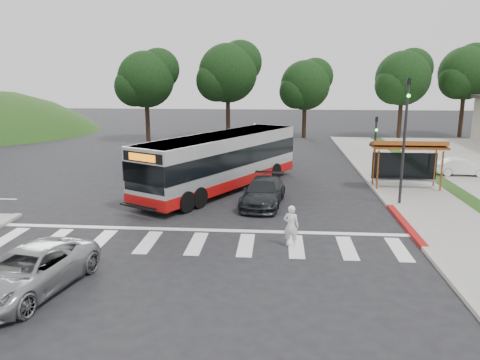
# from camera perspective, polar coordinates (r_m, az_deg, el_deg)

# --- Properties ---
(ground) EXTENTS (140.00, 140.00, 0.00)m
(ground) POSITION_cam_1_polar(r_m,az_deg,el_deg) (23.83, -3.26, -3.55)
(ground) COLOR black
(ground) RESTS_ON ground
(sidewalk_east) EXTENTS (4.00, 40.00, 0.12)m
(sidewalk_east) POSITION_cam_1_polar(r_m,az_deg,el_deg) (32.31, 18.51, 0.26)
(sidewalk_east) COLOR gray
(sidewalk_east) RESTS_ON ground
(curb_east) EXTENTS (0.30, 40.00, 0.15)m
(curb_east) POSITION_cam_1_polar(r_m,az_deg,el_deg) (31.89, 15.02, 0.35)
(curb_east) COLOR #9E9991
(curb_east) RESTS_ON ground
(curb_east_red) EXTENTS (0.32, 6.00, 0.15)m
(curb_east_red) POSITION_cam_1_polar(r_m,az_deg,el_deg) (22.44, 19.48, -5.12)
(curb_east_red) COLOR maroon
(curb_east_red) RESTS_ON ground
(crosswalk_ladder) EXTENTS (18.00, 2.60, 0.01)m
(crosswalk_ladder) POSITION_cam_1_polar(r_m,az_deg,el_deg) (19.14, -5.32, -7.71)
(crosswalk_ladder) COLOR silver
(crosswalk_ladder) RESTS_ON ground
(bus_shelter) EXTENTS (4.20, 1.60, 2.86)m
(bus_shelter) POSITION_cam_1_polar(r_m,az_deg,el_deg) (29.10, 19.76, 3.44)
(bus_shelter) COLOR brown
(bus_shelter) RESTS_ON sidewalk_east
(traffic_signal_ne_tall) EXTENTS (0.18, 0.37, 6.50)m
(traffic_signal_ne_tall) POSITION_cam_1_polar(r_m,az_deg,el_deg) (25.14, 19.46, 5.63)
(traffic_signal_ne_tall) COLOR black
(traffic_signal_ne_tall) RESTS_ON ground
(traffic_signal_ne_short) EXTENTS (0.18, 0.37, 4.00)m
(traffic_signal_ne_short) POSITION_cam_1_polar(r_m,az_deg,el_deg) (32.07, 16.17, 4.72)
(traffic_signal_ne_short) COLOR black
(traffic_signal_ne_short) RESTS_ON ground
(tree_ne_a) EXTENTS (6.16, 5.74, 9.30)m
(tree_ne_a) POSITION_cam_1_polar(r_m,az_deg,el_deg) (52.33, 19.30, 11.73)
(tree_ne_a) COLOR black
(tree_ne_a) RESTS_ON parking_lot
(tree_ne_b) EXTENTS (6.16, 5.74, 10.02)m
(tree_ne_b) POSITION_cam_1_polar(r_m,az_deg,el_deg) (56.34, 25.88, 11.75)
(tree_ne_b) COLOR black
(tree_ne_b) RESTS_ON ground
(tree_north_a) EXTENTS (6.60, 6.15, 10.17)m
(tree_north_a) POSITION_cam_1_polar(r_m,az_deg,el_deg) (48.99, -1.39, 13.02)
(tree_north_a) COLOR black
(tree_north_a) RESTS_ON ground
(tree_north_b) EXTENTS (5.72, 5.33, 8.43)m
(tree_north_b) POSITION_cam_1_polar(r_m,az_deg,el_deg) (50.80, 8.04, 11.47)
(tree_north_b) COLOR black
(tree_north_b) RESTS_ON ground
(tree_north_c) EXTENTS (6.16, 5.74, 9.30)m
(tree_north_c) POSITION_cam_1_polar(r_m,az_deg,el_deg) (48.52, -11.30, 12.05)
(tree_north_c) COLOR black
(tree_north_c) RESTS_ON ground
(transit_bus) EXTENTS (8.56, 12.41, 3.27)m
(transit_bus) POSITION_cam_1_polar(r_m,az_deg,el_deg) (27.40, -2.25, 2.13)
(transit_bus) COLOR #AAADAF
(transit_bus) RESTS_ON ground
(pedestrian) EXTENTS (0.70, 0.55, 1.68)m
(pedestrian) POSITION_cam_1_polar(r_m,az_deg,el_deg) (18.63, 6.25, -5.58)
(pedestrian) COLOR white
(pedestrian) RESTS_ON ground
(dark_sedan) EXTENTS (2.51, 4.99, 1.39)m
(dark_sedan) POSITION_cam_1_polar(r_m,az_deg,el_deg) (24.38, 2.86, -1.48)
(dark_sedan) COLOR black
(dark_sedan) RESTS_ON ground
(silver_suv_south) EXTENTS (3.24, 5.37, 1.39)m
(silver_suv_south) POSITION_cam_1_polar(r_m,az_deg,el_deg) (16.22, -24.38, -10.09)
(silver_suv_south) COLOR #96989A
(silver_suv_south) RESTS_ON ground
(parked_car_1) EXTENTS (3.52, 1.43, 1.13)m
(parked_car_1) POSITION_cam_1_polar(r_m,az_deg,el_deg) (34.49, 25.46, 1.46)
(parked_car_1) COLOR white
(parked_car_1) RESTS_ON parking_lot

